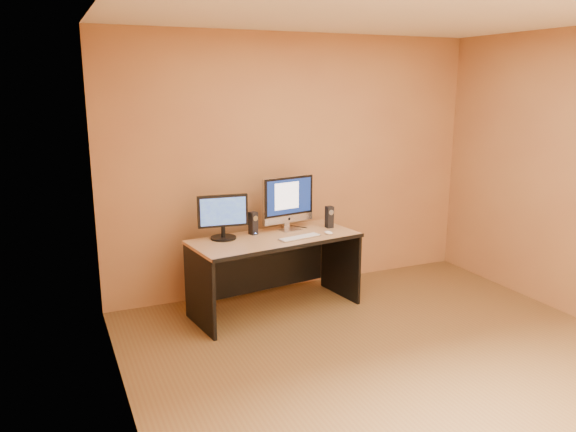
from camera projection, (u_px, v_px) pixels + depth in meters
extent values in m
plane|color=brown|center=(405.00, 367.00, 4.28)|extent=(4.00, 4.00, 0.00)
plane|color=white|center=(424.00, 6.00, 3.68)|extent=(4.00, 4.00, 0.00)
cube|color=#B3B3B8|center=(300.00, 237.00, 5.15)|extent=(0.43, 0.19, 0.02)
ellipsoid|color=white|center=(329.00, 233.00, 5.28)|extent=(0.08, 0.11, 0.04)
cylinder|color=black|center=(297.00, 227.00, 5.56)|extent=(0.14, 0.17, 0.01)
cylinder|color=black|center=(283.00, 228.00, 5.52)|extent=(0.03, 0.17, 0.01)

